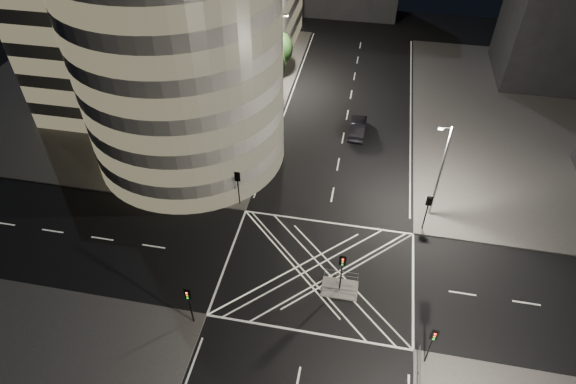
% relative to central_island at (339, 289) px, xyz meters
% --- Properties ---
extents(ground, '(120.00, 120.00, 0.00)m').
position_rel_central_island_xyz_m(ground, '(-2.00, 1.50, -0.07)').
color(ground, black).
rests_on(ground, ground).
extents(sidewalk_far_left, '(42.00, 42.00, 0.15)m').
position_rel_central_island_xyz_m(sidewalk_far_left, '(-31.00, 28.50, 0.00)').
color(sidewalk_far_left, '#4A4846').
rests_on(sidewalk_far_left, ground).
extents(central_island, '(3.00, 2.00, 0.15)m').
position_rel_central_island_xyz_m(central_island, '(0.00, 0.00, 0.00)').
color(central_island, slate).
rests_on(central_island, ground).
extents(office_tower_curved, '(30.00, 29.00, 27.20)m').
position_rel_central_island_xyz_m(office_tower_curved, '(-22.74, 20.24, 12.58)').
color(office_tower_curved, gray).
rests_on(office_tower_curved, sidewalk_far_left).
extents(building_right_far, '(14.00, 12.00, 15.00)m').
position_rel_central_island_xyz_m(building_right_far, '(24.00, 41.50, 7.58)').
color(building_right_far, black).
rests_on(building_right_far, sidewalk_far_right).
extents(tree_a, '(4.74, 4.74, 7.56)m').
position_rel_central_island_xyz_m(tree_a, '(-12.50, 10.50, 4.91)').
color(tree_a, black).
rests_on(tree_a, sidewalk_far_left).
extents(tree_b, '(5.06, 5.06, 8.16)m').
position_rel_central_island_xyz_m(tree_b, '(-12.50, 16.50, 5.32)').
color(tree_b, black).
rests_on(tree_b, sidewalk_far_left).
extents(tree_c, '(3.62, 3.62, 6.48)m').
position_rel_central_island_xyz_m(tree_c, '(-12.50, 22.50, 4.46)').
color(tree_c, black).
rests_on(tree_c, sidewalk_far_left).
extents(tree_d, '(4.55, 4.55, 7.31)m').
position_rel_central_island_xyz_m(tree_d, '(-12.50, 28.50, 4.76)').
color(tree_d, black).
rests_on(tree_d, sidewalk_far_left).
extents(tree_e, '(4.17, 4.17, 6.39)m').
position_rel_central_island_xyz_m(tree_e, '(-12.50, 34.50, 4.06)').
color(tree_e, black).
rests_on(tree_e, sidewalk_far_left).
extents(traffic_signal_fl, '(0.55, 0.22, 4.00)m').
position_rel_central_island_xyz_m(traffic_signal_fl, '(-10.80, 8.30, 2.84)').
color(traffic_signal_fl, black).
rests_on(traffic_signal_fl, sidewalk_far_left).
extents(traffic_signal_nl, '(0.55, 0.22, 4.00)m').
position_rel_central_island_xyz_m(traffic_signal_nl, '(-10.80, -5.30, 2.84)').
color(traffic_signal_nl, black).
rests_on(traffic_signal_nl, sidewalk_near_left).
extents(traffic_signal_fr, '(0.55, 0.22, 4.00)m').
position_rel_central_island_xyz_m(traffic_signal_fr, '(6.80, 8.30, 2.84)').
color(traffic_signal_fr, black).
rests_on(traffic_signal_fr, sidewalk_far_right).
extents(traffic_signal_nr, '(0.55, 0.22, 4.00)m').
position_rel_central_island_xyz_m(traffic_signal_nr, '(6.80, -5.30, 2.84)').
color(traffic_signal_nr, black).
rests_on(traffic_signal_nr, sidewalk_near_right).
extents(traffic_signal_island, '(0.55, 0.22, 4.00)m').
position_rel_central_island_xyz_m(traffic_signal_island, '(0.00, 0.00, 2.84)').
color(traffic_signal_island, black).
rests_on(traffic_signal_island, central_island).
extents(street_lamp_left_near, '(1.25, 0.25, 10.00)m').
position_rel_central_island_xyz_m(street_lamp_left_near, '(-11.44, 13.50, 5.47)').
color(street_lamp_left_near, slate).
rests_on(street_lamp_left_near, sidewalk_far_left).
extents(street_lamp_left_far, '(1.25, 0.25, 10.00)m').
position_rel_central_island_xyz_m(street_lamp_left_far, '(-11.44, 31.50, 5.47)').
color(street_lamp_left_far, slate).
rests_on(street_lamp_left_far, sidewalk_far_left).
extents(street_lamp_right_far, '(1.25, 0.25, 10.00)m').
position_rel_central_island_xyz_m(street_lamp_right_far, '(7.44, 10.50, 5.47)').
color(street_lamp_right_far, slate).
rests_on(street_lamp_right_far, sidewalk_far_right).
extents(railing_island_south, '(2.80, 0.06, 1.10)m').
position_rel_central_island_xyz_m(railing_island_south, '(0.00, -0.90, 0.62)').
color(railing_island_south, slate).
rests_on(railing_island_south, central_island).
extents(railing_island_north, '(2.80, 0.06, 1.10)m').
position_rel_central_island_xyz_m(railing_island_north, '(0.00, 0.90, 0.62)').
color(railing_island_north, slate).
rests_on(railing_island_north, central_island).
extents(sedan, '(1.87, 5.18, 1.70)m').
position_rel_central_island_xyz_m(sedan, '(-0.50, 22.73, 0.78)').
color(sedan, black).
rests_on(sedan, ground).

